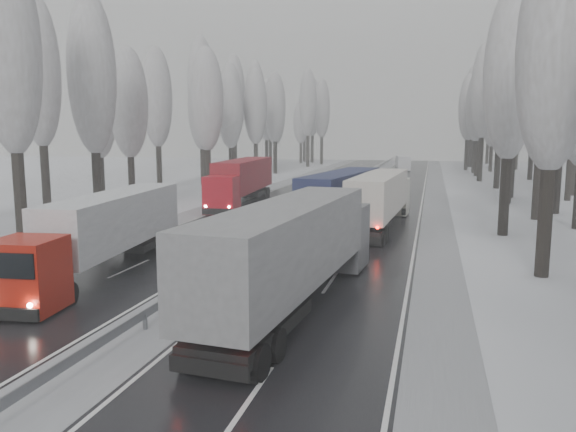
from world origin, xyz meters
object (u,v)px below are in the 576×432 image
at_px(box_truck_distant, 403,163).
at_px(truck_red_white, 106,228).
at_px(truck_grey_tarp, 297,246).
at_px(truck_blue_box, 346,194).
at_px(truck_red_red, 242,179).
at_px(truck_cream_box, 382,196).

bearing_deg(box_truck_distant, truck_red_white, -105.14).
bearing_deg(truck_grey_tarp, truck_red_white, 167.69).
height_order(truck_blue_box, truck_red_red, truck_red_red).
bearing_deg(truck_cream_box, box_truck_distant, 95.13).
distance_m(truck_cream_box, truck_red_red, 17.38).
bearing_deg(truck_blue_box, box_truck_distant, 96.86).
relative_size(truck_red_white, truck_red_red, 0.89).
height_order(truck_grey_tarp, truck_red_red, truck_red_red).
height_order(truck_red_white, truck_red_red, truck_red_red).
xyz_separation_m(truck_blue_box, truck_red_white, (-9.48, -16.88, -0.15)).
relative_size(truck_cream_box, truck_red_white, 1.05).
distance_m(truck_blue_box, truck_red_white, 19.37).
bearing_deg(truck_red_red, truck_blue_box, -44.60).
bearing_deg(box_truck_distant, truck_blue_box, -98.66).
bearing_deg(truck_red_red, truck_grey_tarp, -71.61).
xyz_separation_m(truck_grey_tarp, truck_cream_box, (1.56, 19.90, -0.16)).
bearing_deg(truck_red_white, box_truck_distant, 76.24).
height_order(truck_blue_box, box_truck_distant, truck_blue_box).
relative_size(truck_grey_tarp, box_truck_distant, 2.28).
bearing_deg(truck_red_white, truck_cream_box, 47.29).
bearing_deg(truck_blue_box, truck_cream_box, 1.67).
height_order(truck_grey_tarp, truck_blue_box, truck_grey_tarp).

